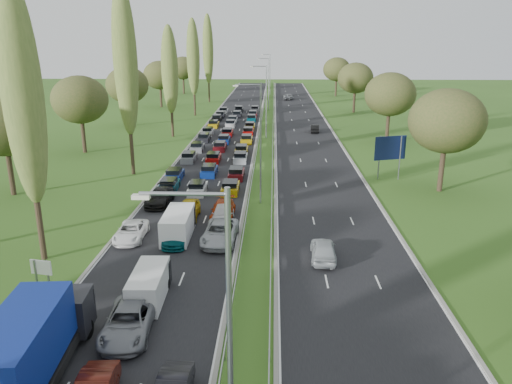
{
  "coord_description": "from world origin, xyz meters",
  "views": [
    {
      "loc": [
        5.75,
        -5.03,
        15.86
      ],
      "look_at": [
        4.08,
        41.95,
        1.5
      ],
      "focal_mm": 35.0,
      "sensor_mm": 36.0,
      "label": 1
    }
  ],
  "objects_px": {
    "near_car_3": "(160,197)",
    "blue_lorry": "(34,344)",
    "near_car_2": "(131,231)",
    "info_sign": "(41,270)",
    "white_van_rear": "(179,224)",
    "white_van_front": "(150,284)",
    "direction_sign": "(390,150)"
  },
  "relations": [
    {
      "from": "near_car_3",
      "to": "white_van_rear",
      "type": "relative_size",
      "value": 0.97
    },
    {
      "from": "blue_lorry",
      "to": "info_sign",
      "type": "distance_m",
      "value": 9.93
    },
    {
      "from": "near_car_3",
      "to": "blue_lorry",
      "type": "xyz_separation_m",
      "value": [
        0.03,
        -27.16,
        1.26
      ]
    },
    {
      "from": "near_car_2",
      "to": "white_van_front",
      "type": "height_order",
      "value": "white_van_front"
    },
    {
      "from": "near_car_2",
      "to": "white_van_rear",
      "type": "relative_size",
      "value": 0.89
    },
    {
      "from": "direction_sign",
      "to": "near_car_2",
      "type": "bearing_deg",
      "value": -142.38
    },
    {
      "from": "near_car_3",
      "to": "white_van_front",
      "type": "bearing_deg",
      "value": -76.5
    },
    {
      "from": "white_van_rear",
      "to": "near_car_3",
      "type": "bearing_deg",
      "value": 111.4
    },
    {
      "from": "near_car_3",
      "to": "white_van_front",
      "type": "relative_size",
      "value": 1.08
    },
    {
      "from": "near_car_3",
      "to": "direction_sign",
      "type": "height_order",
      "value": "direction_sign"
    },
    {
      "from": "blue_lorry",
      "to": "info_sign",
      "type": "height_order",
      "value": "blue_lorry"
    },
    {
      "from": "near_car_2",
      "to": "info_sign",
      "type": "bearing_deg",
      "value": -113.33
    },
    {
      "from": "blue_lorry",
      "to": "white_van_front",
      "type": "xyz_separation_m",
      "value": [
        3.52,
        8.16,
        -1.04
      ]
    },
    {
      "from": "white_van_rear",
      "to": "direction_sign",
      "type": "height_order",
      "value": "direction_sign"
    },
    {
      "from": "blue_lorry",
      "to": "white_van_rear",
      "type": "height_order",
      "value": "blue_lorry"
    },
    {
      "from": "blue_lorry",
      "to": "white_van_rear",
      "type": "bearing_deg",
      "value": 74.96
    },
    {
      "from": "near_car_3",
      "to": "info_sign",
      "type": "height_order",
      "value": "info_sign"
    },
    {
      "from": "near_car_2",
      "to": "near_car_3",
      "type": "relative_size",
      "value": 0.92
    },
    {
      "from": "near_car_2",
      "to": "white_van_front",
      "type": "relative_size",
      "value": 0.99
    },
    {
      "from": "near_car_2",
      "to": "white_van_rear",
      "type": "height_order",
      "value": "white_van_rear"
    },
    {
      "from": "near_car_2",
      "to": "near_car_3",
      "type": "bearing_deg",
      "value": 85.59
    },
    {
      "from": "near_car_3",
      "to": "white_van_rear",
      "type": "height_order",
      "value": "white_van_rear"
    },
    {
      "from": "near_car_3",
      "to": "info_sign",
      "type": "bearing_deg",
      "value": -99.08
    },
    {
      "from": "near_car_3",
      "to": "white_van_front",
      "type": "distance_m",
      "value": 19.33
    },
    {
      "from": "near_car_2",
      "to": "near_car_3",
      "type": "height_order",
      "value": "near_car_3"
    },
    {
      "from": "white_van_rear",
      "to": "blue_lorry",
      "type": "bearing_deg",
      "value": -101.15
    },
    {
      "from": "info_sign",
      "to": "near_car_2",
      "type": "bearing_deg",
      "value": 68.67
    },
    {
      "from": "white_van_front",
      "to": "info_sign",
      "type": "height_order",
      "value": "info_sign"
    },
    {
      "from": "info_sign",
      "to": "white_van_front",
      "type": "bearing_deg",
      "value": -7.43
    },
    {
      "from": "near_car_2",
      "to": "info_sign",
      "type": "height_order",
      "value": "info_sign"
    },
    {
      "from": "white_van_rear",
      "to": "near_car_2",
      "type": "bearing_deg",
      "value": -169.15
    },
    {
      "from": "white_van_front",
      "to": "near_car_2",
      "type": "bearing_deg",
      "value": 110.14
    }
  ]
}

